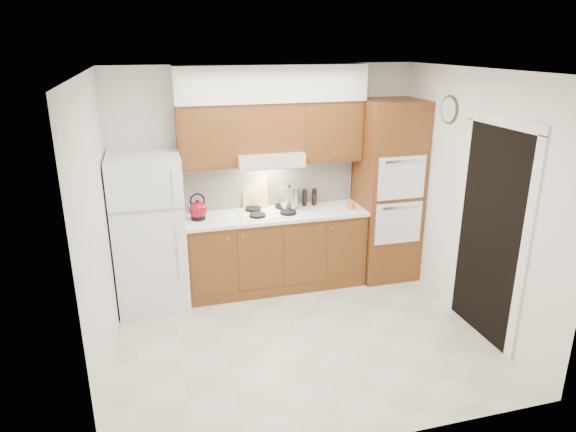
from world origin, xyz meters
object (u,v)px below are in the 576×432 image
Objects in this scene: stock_pot at (289,197)px; fridge at (149,232)px; kettle at (198,210)px; oven_cabinet at (387,191)px.

fridge is at bearing -174.48° from stock_pot.
stock_pot reaches higher than kettle.
oven_cabinet is at bearing -23.77° from kettle.
oven_cabinet reaches higher than fridge.
oven_cabinet reaches higher than stock_pot.
oven_cabinet is at bearing 0.70° from fridge.
oven_cabinet is at bearing -5.77° from stock_pot.
kettle is at bearing 179.57° from oven_cabinet.
oven_cabinet is 2.30m from kettle.
fridge reaches higher than stock_pot.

